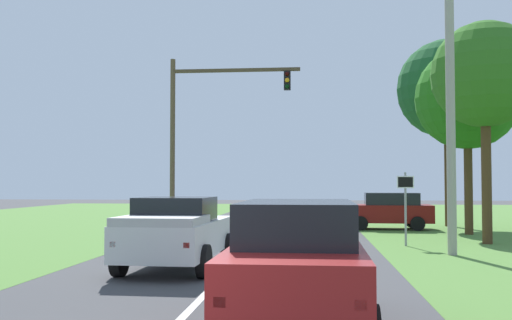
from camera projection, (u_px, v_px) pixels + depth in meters
name	position (u px, v px, depth m)	size (l,w,h in m)	color
ground_plane	(241.00, 257.00, 17.57)	(120.00, 120.00, 0.00)	#424244
red_suv_near	(297.00, 262.00, 8.90)	(2.19, 4.72, 1.95)	maroon
pickup_truck_lead	(177.00, 232.00, 15.19)	(2.45, 4.97, 1.87)	silver
traffic_light	(203.00, 119.00, 28.38)	(6.35, 0.40, 8.31)	brown
keep_moving_sign	(405.00, 199.00, 20.80)	(0.60, 0.09, 2.62)	gray
oak_tree_right	(447.00, 89.00, 30.52)	(5.14, 5.14, 9.75)	#4C351E
crossing_suv_far	(388.00, 210.00, 28.38)	(4.28, 2.30, 1.77)	maroon
utility_pole_right	(451.00, 125.00, 18.27)	(0.28, 0.28, 8.11)	#9E998E
extra_tree_1	(485.00, 75.00, 21.69)	(3.94, 3.94, 8.25)	#4C351E
extra_tree_2	(467.00, 99.00, 25.62)	(4.51, 4.51, 8.22)	#4C351E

